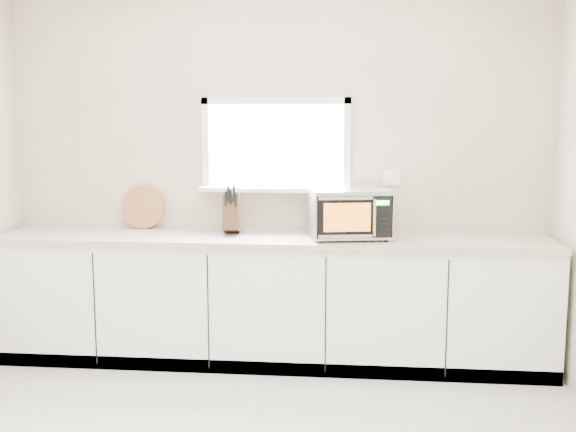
# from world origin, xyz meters

# --- Properties ---
(back_wall) EXTENTS (4.00, 0.17, 2.70)m
(back_wall) POSITION_xyz_m (0.00, 2.00, 1.36)
(back_wall) COLOR beige
(back_wall) RESTS_ON ground
(cabinets) EXTENTS (3.92, 0.60, 0.88)m
(cabinets) POSITION_xyz_m (0.00, 1.70, 0.44)
(cabinets) COLOR white
(cabinets) RESTS_ON ground
(countertop) EXTENTS (3.92, 0.64, 0.04)m
(countertop) POSITION_xyz_m (0.00, 1.69, 0.90)
(countertop) COLOR beige
(countertop) RESTS_ON cabinets
(microwave) EXTENTS (0.60, 0.50, 0.34)m
(microwave) POSITION_xyz_m (0.55, 1.67, 1.10)
(microwave) COLOR black
(microwave) RESTS_ON countertop
(knife_block) EXTENTS (0.14, 0.25, 0.35)m
(knife_block) POSITION_xyz_m (-0.30, 1.76, 1.07)
(knife_block) COLOR #3F2C16
(knife_block) RESTS_ON countertop
(cutting_board) EXTENTS (0.33, 0.08, 0.33)m
(cutting_board) POSITION_xyz_m (-1.01, 1.94, 1.08)
(cutting_board) COLOR #AB7A42
(cutting_board) RESTS_ON countertop
(coffee_grinder) EXTENTS (0.17, 0.17, 0.24)m
(coffee_grinder) POSITION_xyz_m (0.69, 1.84, 1.04)
(coffee_grinder) COLOR #B5B7BC
(coffee_grinder) RESTS_ON countertop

